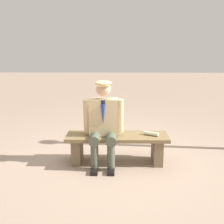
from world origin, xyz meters
TOP-DOWN VIEW (x-y plane):
  - ground_plane at (0.00, 0.00)m, footprint 30.00×30.00m
  - bench at (0.00, 0.00)m, footprint 1.51×0.46m
  - seated_man at (0.20, 0.07)m, footprint 0.58×0.59m
  - rolled_magazine at (-0.50, 0.02)m, footprint 0.22×0.15m

SIDE VIEW (x-z plane):
  - ground_plane at x=0.00m, z-range 0.00..0.00m
  - bench at x=0.00m, z-range 0.08..0.51m
  - rolled_magazine at x=-0.50m, z-range 0.43..0.49m
  - seated_man at x=0.20m, z-range 0.05..1.29m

